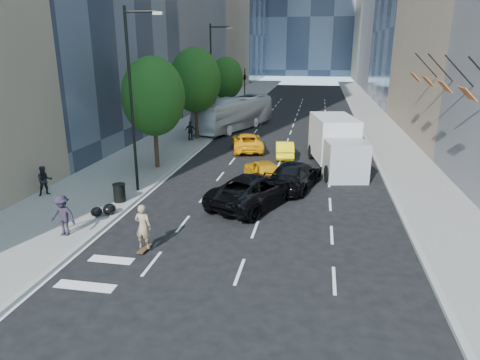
% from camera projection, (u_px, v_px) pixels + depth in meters
% --- Properties ---
extents(ground, '(160.00, 160.00, 0.00)m').
position_uv_depth(ground, '(234.00, 228.00, 20.06)').
color(ground, black).
rests_on(ground, ground).
extents(sidewalk_left, '(6.00, 120.00, 0.15)m').
position_uv_depth(sidewalk_left, '(208.00, 119.00, 49.76)').
color(sidewalk_left, slate).
rests_on(sidewalk_left, ground).
extents(sidewalk_right, '(4.00, 120.00, 0.15)m').
position_uv_depth(sidewalk_right, '(377.00, 124.00, 46.49)').
color(sidewalk_right, slate).
rests_on(sidewalk_right, ground).
extents(lamp_near, '(2.13, 0.22, 10.00)m').
position_uv_depth(lamp_near, '(134.00, 91.00, 23.17)').
color(lamp_near, black).
rests_on(lamp_near, sidewalk_left).
extents(lamp_far, '(2.13, 0.22, 10.00)m').
position_uv_depth(lamp_far, '(213.00, 73.00, 40.08)').
color(lamp_far, black).
rests_on(lamp_far, sidewalk_left).
extents(tree_near, '(4.20, 4.20, 7.46)m').
position_uv_depth(tree_near, '(153.00, 97.00, 28.27)').
color(tree_near, black).
rests_on(tree_near, sidewalk_left).
extents(tree_mid, '(4.50, 4.50, 7.99)m').
position_uv_depth(tree_mid, '(195.00, 80.00, 37.56)').
color(tree_mid, black).
rests_on(tree_mid, sidewalk_left).
extents(tree_far, '(3.90, 3.90, 6.92)m').
position_uv_depth(tree_far, '(226.00, 78.00, 49.97)').
color(tree_far, black).
rests_on(tree_far, sidewalk_left).
extents(traffic_signal, '(2.48, 0.53, 5.20)m').
position_uv_depth(traffic_signal, '(245.00, 77.00, 57.46)').
color(traffic_signal, black).
rests_on(traffic_signal, sidewalk_left).
extents(facade_flags, '(1.85, 13.30, 2.05)m').
position_uv_depth(facade_flags, '(438.00, 80.00, 25.78)').
color(facade_flags, black).
rests_on(facade_flags, ground).
extents(skateboarder, '(0.73, 0.50, 1.92)m').
position_uv_depth(skateboarder, '(143.00, 230.00, 17.51)').
color(skateboarder, '#867254').
rests_on(skateboarder, ground).
extents(black_sedan_lincoln, '(5.05, 6.74, 1.70)m').
position_uv_depth(black_sedan_lincoln, '(255.00, 190.00, 22.74)').
color(black_sedan_lincoln, black).
rests_on(black_sedan_lincoln, ground).
extents(black_sedan_mercedes, '(3.50, 5.93, 1.61)m').
position_uv_depth(black_sedan_mercedes, '(295.00, 175.00, 25.57)').
color(black_sedan_mercedes, black).
rests_on(black_sedan_mercedes, ground).
extents(taxi_a, '(3.28, 4.51, 1.43)m').
position_uv_depth(taxi_a, '(263.00, 171.00, 26.74)').
color(taxi_a, orange).
rests_on(taxi_a, ground).
extents(taxi_b, '(1.76, 3.93, 1.25)m').
position_uv_depth(taxi_b, '(285.00, 149.00, 32.81)').
color(taxi_b, yellow).
rests_on(taxi_b, ground).
extents(taxi_c, '(3.47, 5.49, 1.41)m').
position_uv_depth(taxi_c, '(247.00, 142.00, 34.92)').
color(taxi_c, '#FFAB0D').
rests_on(taxi_c, ground).
extents(taxi_d, '(2.72, 5.35, 1.49)m').
position_uv_depth(taxi_d, '(324.00, 135.00, 37.43)').
color(taxi_d, yellow).
rests_on(taxi_d, ground).
extents(city_bus, '(6.56, 11.93, 3.26)m').
position_uv_depth(city_bus, '(234.00, 114.00, 43.53)').
color(city_bus, silver).
rests_on(city_bus, ground).
extents(box_truck, '(4.00, 7.64, 3.48)m').
position_uv_depth(box_truck, '(336.00, 144.00, 29.32)').
color(box_truck, '#B8B8B8').
rests_on(box_truck, ground).
extents(pedestrian_a, '(1.03, 1.02, 1.68)m').
position_uv_depth(pedestrian_a, '(45.00, 181.00, 23.80)').
color(pedestrian_a, black).
rests_on(pedestrian_a, sidewalk_left).
extents(pedestrian_b, '(0.99, 0.42, 1.69)m').
position_uv_depth(pedestrian_b, '(191.00, 131.00, 37.95)').
color(pedestrian_b, black).
rests_on(pedestrian_b, sidewalk_left).
extents(pedestrian_c, '(1.26, 0.80, 1.86)m').
position_uv_depth(pedestrian_c, '(63.00, 215.00, 18.65)').
color(pedestrian_c, black).
rests_on(pedestrian_c, sidewalk_left).
extents(trash_can, '(0.63, 0.63, 0.94)m').
position_uv_depth(trash_can, '(119.00, 193.00, 22.90)').
color(trash_can, black).
rests_on(trash_can, sidewalk_left).
extents(garbage_bags, '(1.08, 1.04, 0.53)m').
position_uv_depth(garbage_bags, '(104.00, 210.00, 21.10)').
color(garbage_bags, black).
rests_on(garbage_bags, sidewalk_left).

